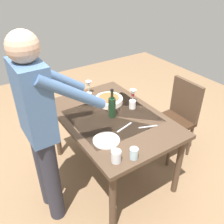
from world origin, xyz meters
TOP-DOWN VIEW (x-y plane):
  - ground_plane at (0.00, 0.00)m, footprint 6.00×6.00m
  - dining_table at (0.00, 0.00)m, footprint 1.32×0.90m
  - chair_near at (-0.12, -0.83)m, footprint 0.40×0.40m
  - person_server at (-0.08, 0.71)m, footprint 0.42×0.61m
  - wine_bottle at (-0.00, 0.00)m, footprint 0.07×0.07m
  - wine_glass_left at (0.55, -0.05)m, footprint 0.07×0.07m
  - wine_glass_right at (0.11, -0.34)m, footprint 0.07×0.07m
  - water_cup_near_left at (0.02, -0.26)m, footprint 0.07×0.07m
  - water_cup_near_right at (-0.58, 0.18)m, footprint 0.07×0.07m
  - water_cup_far_left at (-0.54, 0.32)m, footprint 0.08×0.08m
  - serving_bowl_pasta at (0.24, -0.12)m, footprint 0.30×0.30m
  - dinner_plate_near at (-0.29, 0.25)m, footprint 0.23×0.23m
  - table_knife at (-0.22, 0.01)m, footprint 0.06×0.20m
  - table_fork at (-0.33, -0.18)m, footprint 0.08×0.17m

SIDE VIEW (x-z plane):
  - ground_plane at x=0.00m, z-range 0.00..0.00m
  - chair_near at x=-0.12m, z-range 0.07..0.98m
  - dining_table at x=0.00m, z-range 0.29..1.03m
  - table_knife at x=-0.22m, z-range 0.74..0.75m
  - table_fork at x=-0.33m, z-range 0.74..0.75m
  - dinner_plate_near at x=-0.29m, z-range 0.74..0.75m
  - serving_bowl_pasta at x=0.24m, z-range 0.74..0.81m
  - water_cup_near_left at x=0.02m, z-range 0.74..0.83m
  - water_cup_near_right at x=-0.58m, z-range 0.74..0.83m
  - water_cup_far_left at x=-0.54m, z-range 0.74..0.84m
  - wine_glass_left at x=0.55m, z-range 0.77..0.92m
  - wine_glass_right at x=0.11m, z-range 0.77..0.92m
  - wine_bottle at x=0.00m, z-range 0.70..1.00m
  - person_server at x=-0.08m, z-range 0.12..1.81m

